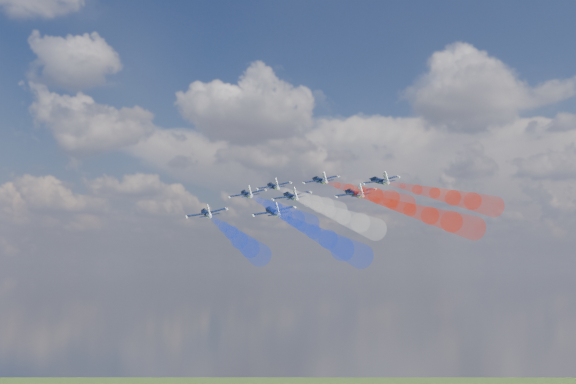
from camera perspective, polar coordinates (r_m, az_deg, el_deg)
The scene contains 16 objects.
jet_lead at distance 167.60m, azimuth -1.20°, elevation 0.45°, with size 8.55×10.69×2.85m, color black, non-canonical shape.
trail_lead at distance 144.30m, azimuth 1.34°, elevation -0.49°, with size 3.56×39.43×3.56m, color white, non-canonical shape.
jet_inner_left at distance 155.48m, azimuth -3.33°, elevation -0.17°, with size 8.55×10.69×2.85m, color black, non-canonical shape.
trail_inner_left at distance 131.96m, azimuth -0.93°, elevation -1.32°, with size 3.56×39.43×3.56m, color #1B39EC, non-canonical shape.
jet_inner_right at distance 159.56m, azimuth 2.56°, elevation 0.94°, with size 8.55×10.69×2.85m, color black, non-canonical shape.
trail_inner_right at distance 136.80m, azimuth 5.87°, elevation 0.02°, with size 3.56×39.43×3.56m, color red, non-canonical shape.
jet_outer_left at distance 143.65m, azimuth -6.55°, elevation -1.72°, with size 8.55×10.69×2.85m, color black, non-canonical shape.
trail_outer_left at distance 119.92m, azimuth -4.55°, elevation -3.28°, with size 3.56×39.43×3.56m, color #1B39EC, non-canonical shape.
jet_center_third at distance 146.73m, azimuth 0.21°, elevation -0.35°, with size 8.55×10.69×2.85m, color black, non-canonical shape.
trail_center_third at distance 123.70m, azimuth 3.44°, elevation -1.60°, with size 3.56×39.43×3.56m, color white, non-canonical shape.
jet_outer_right at distance 153.04m, azimuth 7.32°, elevation 0.89°, with size 8.55×10.69×2.85m, color black, non-canonical shape.
trail_outer_right at distance 131.16m, azimuth 11.61°, elevation -0.09°, with size 3.56×39.43×3.56m, color red, non-canonical shape.
jet_rear_left at distance 134.65m, azimuth -1.22°, elevation -1.59°, with size 8.55×10.69×2.85m, color black, non-canonical shape.
trail_rear_left at distance 111.51m, azimuth 2.07°, elevation -3.24°, with size 3.56×39.43×3.56m, color #1B39EC, non-canonical shape.
jet_rear_right at distance 138.67m, azimuth 5.30°, elevation -0.11°, with size 8.55×10.69×2.85m, color black, non-canonical shape.
trail_rear_right at distance 116.48m, azimuth 9.74°, elevation -1.40°, with size 3.56×39.43×3.56m, color red, non-canonical shape.
Camera 1 is at (50.83, -139.61, 154.05)m, focal length 44.45 mm.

